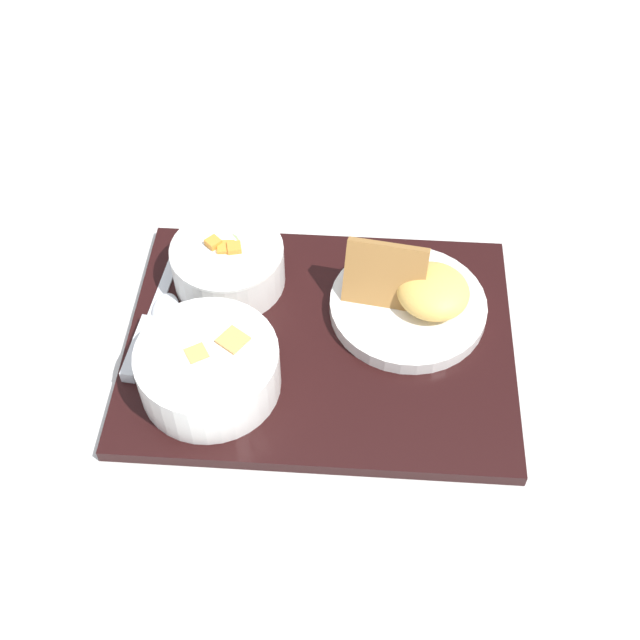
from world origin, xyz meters
name	(u,v)px	position (x,y,z in m)	size (l,w,h in m)	color
ground_plane	(320,346)	(0.00, 0.00, 0.00)	(4.00, 4.00, 0.00)	silver
serving_tray	(320,342)	(0.00, 0.00, 0.01)	(0.44, 0.35, 0.01)	black
bowl_salad	(228,263)	(-0.10, 0.09, 0.04)	(0.12, 0.12, 0.06)	white
bowl_soup	(208,367)	(-0.11, -0.06, 0.05)	(0.14, 0.14, 0.06)	white
plate_main	(412,299)	(0.10, 0.03, 0.03)	(0.17, 0.17, 0.08)	white
knife	(144,336)	(-0.19, 0.00, 0.02)	(0.05, 0.18, 0.01)	silver
spoon	(163,331)	(-0.17, 0.01, 0.02)	(0.03, 0.15, 0.01)	silver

